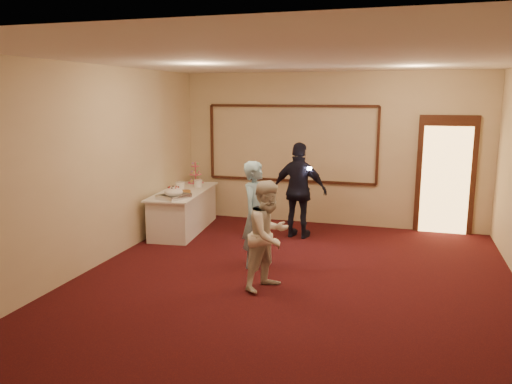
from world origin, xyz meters
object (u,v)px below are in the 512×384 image
(cupcake_stand, at_px, (196,175))
(tart, at_px, (185,192))
(plate_stack_b, at_px, (198,183))
(man, at_px, (256,214))
(pavlova_tray, at_px, (174,194))
(plate_stack_a, at_px, (180,186))
(buffet_table, at_px, (184,210))
(woman, at_px, (269,235))
(guest, at_px, (299,191))

(cupcake_stand, height_order, tart, cupcake_stand)
(plate_stack_b, distance_m, man, 2.71)
(pavlova_tray, xyz_separation_m, cupcake_stand, (-0.27, 1.58, 0.08))
(plate_stack_a, bearing_deg, buffet_table, -39.18)
(buffet_table, relative_size, pavlova_tray, 3.44)
(pavlova_tray, relative_size, plate_stack_a, 3.46)
(plate_stack_a, xyz_separation_m, woman, (2.44, -2.46, -0.11))
(cupcake_stand, distance_m, plate_stack_b, 0.49)
(buffet_table, relative_size, plate_stack_a, 11.91)
(cupcake_stand, bearing_deg, buffet_table, -82.14)
(buffet_table, relative_size, tart, 8.77)
(woman, bearing_deg, tart, 71.41)
(buffet_table, height_order, pavlova_tray, pavlova_tray)
(pavlova_tray, bearing_deg, guest, 22.90)
(plate_stack_a, distance_m, plate_stack_b, 0.43)
(plate_stack_a, height_order, guest, guest)
(plate_stack_a, height_order, woman, woman)
(plate_stack_b, distance_m, guest, 2.12)
(buffet_table, height_order, guest, guest)
(man, bearing_deg, pavlova_tray, 77.39)
(cupcake_stand, relative_size, tart, 1.93)
(plate_stack_a, bearing_deg, cupcake_stand, 91.17)
(buffet_table, bearing_deg, guest, 4.04)
(buffet_table, distance_m, plate_stack_a, 0.48)
(tart, height_order, man, man)
(pavlova_tray, bearing_deg, man, -25.81)
(pavlova_tray, height_order, plate_stack_a, pavlova_tray)
(pavlova_tray, distance_m, guest, 2.24)
(pavlova_tray, height_order, plate_stack_b, pavlova_tray)
(man, height_order, woman, man)
(plate_stack_b, bearing_deg, guest, -7.93)
(buffet_table, distance_m, pavlova_tray, 0.87)
(woman, bearing_deg, plate_stack_a, 70.62)
(plate_stack_a, distance_m, tart, 0.39)
(cupcake_stand, relative_size, woman, 0.32)
(pavlova_tray, xyz_separation_m, man, (1.77, -0.86, -0.06))
(tart, bearing_deg, cupcake_stand, 103.25)
(woman, bearing_deg, buffet_table, 70.37)
(buffet_table, distance_m, woman, 3.35)
(man, bearing_deg, guest, 3.49)
(cupcake_stand, relative_size, plate_stack_a, 2.62)
(tart, bearing_deg, plate_stack_a, 128.39)
(cupcake_stand, bearing_deg, plate_stack_b, -60.72)
(pavlova_tray, xyz_separation_m, woman, (2.18, -1.66, -0.12))
(plate_stack_a, bearing_deg, tart, -51.61)
(pavlova_tray, relative_size, cupcake_stand, 1.32)
(plate_stack_a, height_order, tart, plate_stack_a)
(tart, height_order, guest, guest)
(plate_stack_a, relative_size, guest, 0.10)
(buffet_table, distance_m, cupcake_stand, 1.04)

